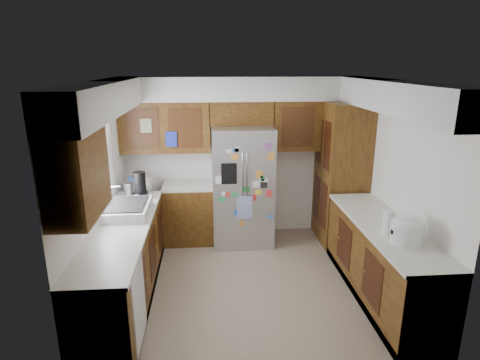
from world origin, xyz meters
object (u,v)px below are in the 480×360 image
object	(u,v)px
paper_towel	(388,222)
pantry	(341,174)
rice_cooker	(408,229)
fridge	(242,186)

from	to	relation	value
paper_towel	pantry	bearing A→B (deg)	87.02
pantry	rice_cooker	world-z (taller)	pantry
rice_cooker	pantry	bearing A→B (deg)	89.99
pantry	fridge	size ratio (longest dim) A/B	1.19
rice_cooker	paper_towel	distance (m)	0.25
pantry	rice_cooker	xyz separation A→B (m)	(-0.00, -2.10, -0.00)
pantry	paper_towel	distance (m)	1.88
rice_cooker	paper_towel	world-z (taller)	rice_cooker
fridge	paper_towel	world-z (taller)	fridge
pantry	rice_cooker	bearing A→B (deg)	-90.01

